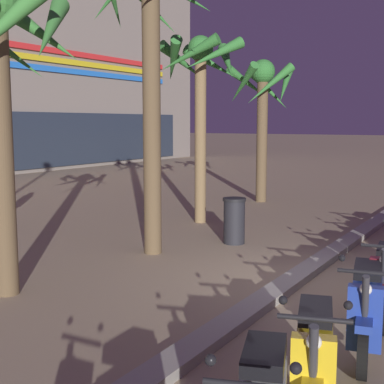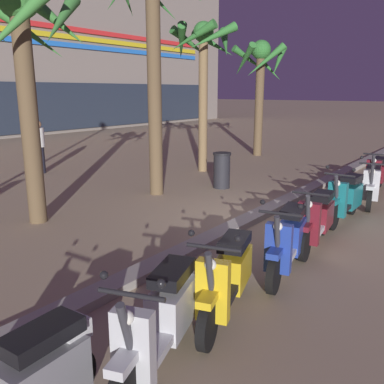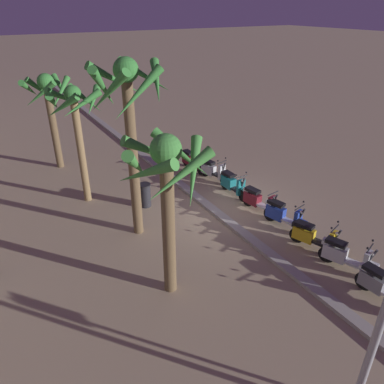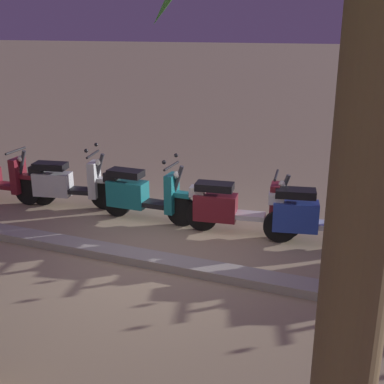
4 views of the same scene
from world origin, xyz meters
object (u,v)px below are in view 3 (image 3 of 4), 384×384
object	(u,v)px
scooter_silver_lead_nearest	(213,170)
palm_tree_mid_walkway	(49,100)
scooter_grey_mid_front	(383,286)
scooter_yellow_second_in_line	(312,236)
scooter_maroon_tail_end	(258,201)
scooter_maroon_far_back	(191,160)
palm_tree_near_sign	(76,114)
litter_bin	(145,195)
palm_tree_by_mall_entrance	(129,107)
palm_tree_far_corner	(166,179)
scooter_teal_last_in_row	(232,184)
scooter_blue_mid_centre	(282,215)
scooter_silver_mid_rear	(344,256)

from	to	relation	value
scooter_silver_lead_nearest	palm_tree_mid_walkway	size ratio (longest dim) A/B	0.39
scooter_grey_mid_front	scooter_yellow_second_in_line	size ratio (longest dim) A/B	1.03
scooter_grey_mid_front	scooter_yellow_second_in_line	world-z (taller)	same
scooter_maroon_tail_end	scooter_maroon_far_back	world-z (taller)	same
palm_tree_near_sign	litter_bin	world-z (taller)	palm_tree_near_sign
palm_tree_by_mall_entrance	scooter_yellow_second_in_line	bearing A→B (deg)	-130.60
scooter_grey_mid_front	palm_tree_far_corner	distance (m)	6.40
scooter_grey_mid_front	palm_tree_mid_walkway	bearing A→B (deg)	21.16
scooter_teal_last_in_row	palm_tree_far_corner	size ratio (longest dim) A/B	0.39
palm_tree_far_corner	palm_tree_near_sign	xyz separation A→B (m)	(6.31, 0.46, 0.18)
scooter_blue_mid_centre	scooter_silver_mid_rear	bearing A→B (deg)	178.62
scooter_yellow_second_in_line	palm_tree_far_corner	distance (m)	5.70
scooter_teal_last_in_row	palm_tree_mid_walkway	size ratio (longest dim) A/B	0.40
palm_tree_near_sign	scooter_maroon_tail_end	bearing A→B (deg)	-128.15
scooter_yellow_second_in_line	scooter_maroon_far_back	distance (m)	7.49
scooter_maroon_tail_end	scooter_teal_last_in_row	size ratio (longest dim) A/B	1.06
scooter_silver_lead_nearest	palm_tree_near_sign	size ratio (longest dim) A/B	0.38
scooter_blue_mid_centre	palm_tree_mid_walkway	distance (m)	11.40
scooter_grey_mid_front	litter_bin	distance (m)	8.59
palm_tree_far_corner	palm_tree_mid_walkway	size ratio (longest dim) A/B	1.02
palm_tree_by_mall_entrance	palm_tree_near_sign	bearing A→B (deg)	15.36
scooter_silver_mid_rear	palm_tree_far_corner	size ratio (longest dim) A/B	0.39
scooter_silver_mid_rear	palm_tree_mid_walkway	xyz separation A→B (m)	(12.25, 5.49, 2.80)
scooter_maroon_tail_end	scooter_silver_lead_nearest	xyz separation A→B (m)	(3.25, -0.07, 0.00)
scooter_grey_mid_front	palm_tree_by_mall_entrance	size ratio (longest dim) A/B	0.32
palm_tree_mid_walkway	palm_tree_near_sign	bearing A→B (deg)	-177.66
scooter_grey_mid_front	palm_tree_far_corner	bearing A→B (deg)	54.97
scooter_grey_mid_front	palm_tree_far_corner	size ratio (longest dim) A/B	0.41
scooter_yellow_second_in_line	scooter_blue_mid_centre	xyz separation A→B (m)	(1.49, -0.09, 0.02)
scooter_silver_lead_nearest	palm_tree_mid_walkway	world-z (taller)	palm_tree_mid_walkway
scooter_yellow_second_in_line	palm_tree_by_mall_entrance	size ratio (longest dim) A/B	0.31
scooter_teal_last_in_row	palm_tree_near_sign	world-z (taller)	palm_tree_near_sign
scooter_yellow_second_in_line	scooter_silver_lead_nearest	world-z (taller)	same
palm_tree_far_corner	palm_tree_mid_walkway	bearing A→B (deg)	3.45
scooter_grey_mid_front	palm_tree_by_mall_entrance	distance (m)	8.63
palm_tree_mid_walkway	scooter_yellow_second_in_line	bearing A→B (deg)	-153.67
palm_tree_mid_walkway	scooter_maroon_far_back	bearing A→B (deg)	-123.54
palm_tree_far_corner	scooter_silver_lead_nearest	bearing A→B (deg)	-42.85
palm_tree_near_sign	scooter_yellow_second_in_line	bearing A→B (deg)	-142.71
scooter_blue_mid_centre	scooter_silver_lead_nearest	bearing A→B (deg)	-0.44
scooter_grey_mid_front	palm_tree_near_sign	distance (m)	11.29
palm_tree_mid_walkway	palm_tree_near_sign	distance (m)	4.10
scooter_blue_mid_centre	scooter_maroon_far_back	distance (m)	6.00
scooter_silver_mid_rear	palm_tree_near_sign	world-z (taller)	palm_tree_near_sign
scooter_silver_mid_rear	scooter_teal_last_in_row	size ratio (longest dim) A/B	0.99
scooter_maroon_far_back	palm_tree_mid_walkway	xyz separation A→B (m)	(3.56, 5.36, 2.81)
scooter_yellow_second_in_line	palm_tree_by_mall_entrance	world-z (taller)	palm_tree_by_mall_entrance
scooter_yellow_second_in_line	scooter_blue_mid_centre	world-z (taller)	same
scooter_maroon_tail_end	palm_tree_near_sign	world-z (taller)	palm_tree_near_sign
scooter_silver_mid_rear	palm_tree_far_corner	bearing A→B (deg)	69.09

